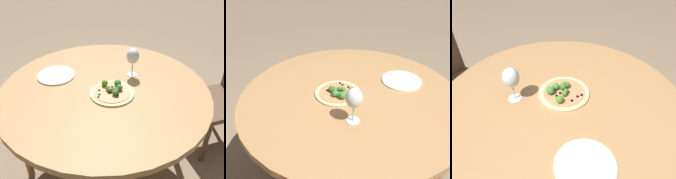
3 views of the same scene
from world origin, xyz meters
TOP-DOWN VIEW (x-y plane):
  - ground_plane at (0.00, 0.00)m, footprint 12.00×12.00m
  - dining_table at (0.00, 0.00)m, footprint 1.27×1.27m
  - pizza at (-0.08, 0.01)m, footprint 0.26×0.26m
  - wine_glass at (-0.05, -0.23)m, footprint 0.08×0.08m
  - plate_near at (0.34, 0.08)m, footprint 0.24×0.24m

SIDE VIEW (x-z plane):
  - ground_plane at x=0.00m, z-range 0.00..0.00m
  - dining_table at x=0.00m, z-range 0.31..1.05m
  - plate_near at x=0.34m, z-range 0.74..0.75m
  - pizza at x=-0.08m, z-range 0.73..0.78m
  - wine_glass at x=-0.05m, z-range 0.78..0.97m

